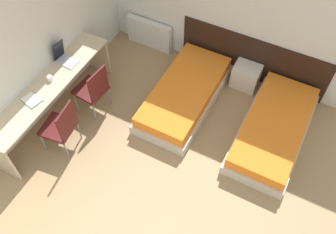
# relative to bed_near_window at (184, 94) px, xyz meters

# --- Properties ---
(wall_back) EXTENTS (5.12, 0.05, 2.70)m
(wall_back) POSITION_rel_bed_near_window_xyz_m (0.10, 1.09, 1.17)
(wall_back) COLOR silver
(wall_back) RESTS_ON ground_plane
(wall_left) EXTENTS (0.05, 5.14, 2.70)m
(wall_left) POSITION_rel_bed_near_window_xyz_m (-1.98, -1.01, 1.17)
(wall_left) COLOR silver
(wall_left) RESTS_ON ground_plane
(headboard_panel) EXTENTS (2.62, 0.03, 0.89)m
(headboard_panel) POSITION_rel_bed_near_window_xyz_m (0.78, 1.05, 0.26)
(headboard_panel) COLOR black
(headboard_panel) RESTS_ON ground_plane
(bed_near_window) EXTENTS (0.96, 2.03, 0.37)m
(bed_near_window) POSITION_rel_bed_near_window_xyz_m (0.00, 0.00, 0.00)
(bed_near_window) COLOR beige
(bed_near_window) RESTS_ON ground_plane
(bed_near_door) EXTENTS (0.96, 2.03, 0.37)m
(bed_near_door) POSITION_rel_bed_near_window_xyz_m (1.56, 0.00, 0.00)
(bed_near_door) COLOR beige
(bed_near_door) RESTS_ON ground_plane
(nightstand) EXTENTS (0.45, 0.36, 0.44)m
(nightstand) POSITION_rel_bed_near_window_xyz_m (0.78, 0.84, 0.04)
(nightstand) COLOR beige
(nightstand) RESTS_ON ground_plane
(radiator) EXTENTS (0.90, 0.12, 0.56)m
(radiator) POSITION_rel_bed_near_window_xyz_m (-1.22, 0.97, 0.10)
(radiator) COLOR silver
(radiator) RESTS_ON ground_plane
(desk) EXTENTS (0.50, 2.49, 0.78)m
(desk) POSITION_rel_bed_near_window_xyz_m (-1.71, -1.24, 0.44)
(desk) COLOR #C6B28E
(desk) RESTS_ON ground_plane
(chair_near_laptop) EXTENTS (0.50, 0.50, 0.95)m
(chair_near_laptop) POSITION_rel_bed_near_window_xyz_m (-1.23, -0.83, 0.34)
(chair_near_laptop) COLOR #511919
(chair_near_laptop) RESTS_ON ground_plane
(chair_near_notebook) EXTENTS (0.51, 0.51, 0.95)m
(chair_near_notebook) POSITION_rel_bed_near_window_xyz_m (-1.23, -1.65, 0.34)
(chair_near_notebook) COLOR #511919
(chair_near_notebook) RESTS_ON ground_plane
(laptop) EXTENTS (0.36, 0.25, 0.35)m
(laptop) POSITION_rel_bed_near_window_xyz_m (-1.79, -0.72, 0.67)
(laptop) COLOR silver
(laptop) RESTS_ON desk
(open_notebook) EXTENTS (0.32, 0.28, 0.02)m
(open_notebook) POSITION_rel_bed_near_window_xyz_m (-1.72, -1.60, 0.61)
(open_notebook) COLOR #236B3D
(open_notebook) RESTS_ON desk
(mug) EXTENTS (0.08, 0.08, 0.09)m
(mug) POSITION_rel_bed_near_window_xyz_m (-1.73, -1.16, 0.64)
(mug) COLOR white
(mug) RESTS_ON desk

